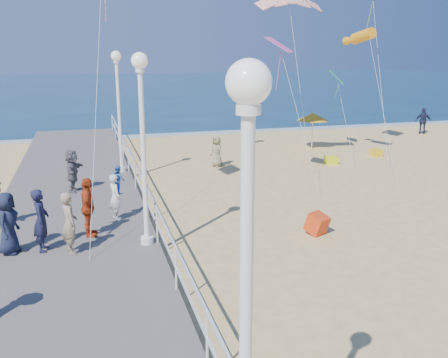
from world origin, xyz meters
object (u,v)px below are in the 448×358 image
object	(u,v)px
toddler_held	(119,179)
beach_walker_b	(423,121)
spectator_5	(72,171)
spectator_6	(70,223)
lamp_post_near	(246,266)
beach_umbrella	(313,117)
spectator_0	(41,220)
beach_chair_left	(331,160)
beach_walker_a	(253,132)
beach_walker_c	(217,151)
woman_holding_toddler	(115,197)
lamp_post_mid	(142,130)
spectator_3	(88,207)
beach_chair_right	(376,153)
spectator_4	(8,223)
lamp_post_far	(118,99)
box_kite	(317,226)

from	to	relation	value
toddler_held	beach_walker_b	bearing A→B (deg)	-76.79
spectator_5	spectator_6	xyz separation A→B (m)	(0.01, -6.29, 0.03)
lamp_post_near	beach_umbrella	bearing A→B (deg)	62.81
spectator_0	beach_chair_left	world-z (taller)	spectator_0
beach_walker_a	beach_walker_c	bearing A→B (deg)	-178.96
spectator_0	beach_umbrella	xyz separation A→B (m)	(14.31, 13.12, 0.63)
lamp_post_near	woman_holding_toddler	xyz separation A→B (m)	(-0.71, 11.33, -2.50)
lamp_post_mid	toddler_held	bearing A→B (deg)	102.67
woman_holding_toddler	toddler_held	xyz separation A→B (m)	(0.15, 0.15, 0.55)
spectator_0	spectator_5	bearing A→B (deg)	-4.12
lamp_post_mid	spectator_3	size ratio (longest dim) A/B	2.99
beach_chair_right	toddler_held	bearing A→B (deg)	-151.35
lamp_post_mid	beach_walker_b	xyz separation A→B (m)	(21.29, 16.18, -2.76)
woman_holding_toddler	beach_chair_left	bearing A→B (deg)	-77.20
woman_holding_toddler	spectator_4	size ratio (longest dim) A/B	0.88
woman_holding_toddler	beach_walker_b	xyz separation A→B (m)	(22.00, 13.86, -0.26)
woman_holding_toddler	spectator_0	world-z (taller)	spectator_0
lamp_post_far	box_kite	world-z (taller)	lamp_post_far
beach_walker_a	beach_walker_c	distance (m)	6.57
beach_umbrella	lamp_post_near	bearing A→B (deg)	-117.19
lamp_post_mid	spectator_5	distance (m)	6.94
beach_walker_a	beach_walker_c	xyz separation A→B (m)	(-3.75, -5.40, 0.05)
spectator_3	beach_walker_a	distance (m)	17.90
lamp_post_far	spectator_3	bearing A→B (deg)	-101.15
lamp_post_far	toddler_held	xyz separation A→B (m)	(-0.56, -6.52, -1.95)
spectator_0	spectator_6	size ratio (longest dim) A/B	1.02
beach_chair_right	spectator_5	bearing A→B (deg)	-165.14
toddler_held	spectator_6	bearing A→B (deg)	130.98
beach_walker_b	beach_chair_left	size ratio (longest dim) A/B	3.29
lamp_post_near	spectator_3	xyz separation A→B (m)	(-1.57, 10.05, -2.37)
lamp_post_near	spectator_6	bearing A→B (deg)	103.11
spectator_3	beach_walker_b	xyz separation A→B (m)	(22.86, 15.14, -0.38)
box_kite	beach_umbrella	xyz separation A→B (m)	(6.03, 13.10, 1.61)
toddler_held	spectator_3	xyz separation A→B (m)	(-1.01, -1.43, -0.42)
spectator_3	spectator_6	world-z (taller)	spectator_3
lamp_post_mid	beach_walker_a	bearing A→B (deg)	61.49
beach_chair_left	spectator_6	bearing A→B (deg)	-143.37
beach_walker_b	box_kite	distance (m)	22.44
spectator_5	beach_walker_a	distance (m)	14.36
beach_chair_right	spectator_3	bearing A→B (deg)	-148.93
lamp_post_far	beach_walker_b	size ratio (longest dim) A/B	2.94
spectator_3	lamp_post_near	bearing A→B (deg)	-164.43
toddler_held	beach_walker_a	xyz separation A→B (m)	(9.13, 13.31, -0.97)
lamp_post_near	spectator_4	distance (m)	10.30
lamp_post_mid	beach_chair_left	world-z (taller)	lamp_post_mid
spectator_6	box_kite	xyz separation A→B (m)	(7.54, 0.40, -0.96)
spectator_6	beach_walker_b	distance (m)	28.49
beach_walker_c	beach_chair_right	distance (m)	9.20
spectator_5	beach_walker_c	world-z (taller)	spectator_5
spectator_3	beach_chair_left	distance (m)	14.87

